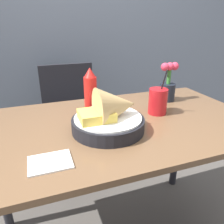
{
  "coord_description": "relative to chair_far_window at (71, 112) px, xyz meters",
  "views": [
    {
      "loc": [
        -0.32,
        -0.82,
        1.17
      ],
      "look_at": [
        -0.03,
        -0.02,
        0.81
      ],
      "focal_mm": 35.0,
      "sensor_mm": 36.0,
      "label": 1
    }
  ],
  "objects": [
    {
      "name": "chair_far_window",
      "position": [
        0.0,
        0.0,
        0.0
      ],
      "size": [
        0.4,
        0.4,
        0.88
      ],
      "color": "black",
      "rests_on": "ground_plane"
    },
    {
      "name": "dining_table",
      "position": [
        0.1,
        -0.74,
        0.12
      ],
      "size": [
        1.29,
        0.72,
        0.75
      ],
      "color": "brown",
      "rests_on": "ground_plane"
    },
    {
      "name": "ketchup_bottle",
      "position": [
        0.02,
        -0.58,
        0.33
      ],
      "size": [
        0.06,
        0.06,
        0.22
      ],
      "color": "red",
      "rests_on": "dining_table"
    },
    {
      "name": "drink_cup",
      "position": [
        0.32,
        -0.71,
        0.28
      ],
      "size": [
        0.09,
        0.09,
        0.22
      ],
      "color": "red",
      "rests_on": "dining_table"
    },
    {
      "name": "napkin",
      "position": [
        -0.22,
        -0.96,
        0.23
      ],
      "size": [
        0.14,
        0.11,
        0.01
      ],
      "color": "white",
      "rests_on": "dining_table"
    },
    {
      "name": "flower_vase",
      "position": [
        0.47,
        -0.56,
        0.31
      ],
      "size": [
        0.1,
        0.08,
        0.21
      ],
      "color": "black",
      "rests_on": "dining_table"
    },
    {
      "name": "wall_window",
      "position": [
        0.1,
        0.49,
        0.77
      ],
      "size": [
        7.0,
        0.06,
        2.6
      ],
      "color": "slate",
      "rests_on": "ground_plane"
    },
    {
      "name": "food_basket",
      "position": [
        0.04,
        -0.8,
        0.29
      ],
      "size": [
        0.3,
        0.3,
        0.18
      ],
      "color": "black",
      "rests_on": "dining_table"
    }
  ]
}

